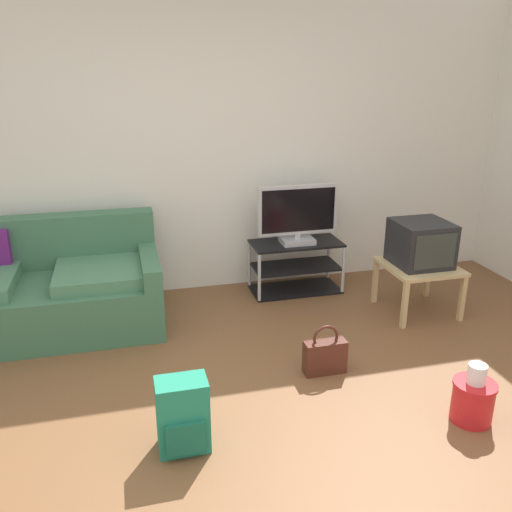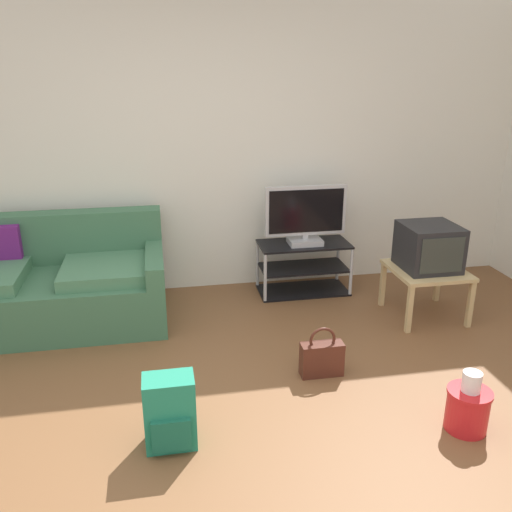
# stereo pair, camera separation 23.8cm
# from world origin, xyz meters

# --- Properties ---
(ground_plane) EXTENTS (9.00, 9.80, 0.02)m
(ground_plane) POSITION_xyz_m (0.00, 0.00, -0.01)
(ground_plane) COLOR brown
(wall_back) EXTENTS (9.00, 0.10, 2.70)m
(wall_back) POSITION_xyz_m (0.00, 2.45, 1.35)
(wall_back) COLOR silver
(wall_back) RESTS_ON ground_plane
(couch) EXTENTS (1.89, 0.93, 0.85)m
(couch) POSITION_xyz_m (-1.38, 1.88, 0.32)
(couch) COLOR #3D6B4C
(couch) RESTS_ON ground_plane
(tv_stand) EXTENTS (0.83, 0.40, 0.48)m
(tv_stand) POSITION_xyz_m (0.86, 2.10, 0.24)
(tv_stand) COLOR black
(tv_stand) RESTS_ON ground_plane
(flat_tv) EXTENTS (0.74, 0.22, 0.54)m
(flat_tv) POSITION_xyz_m (0.86, 2.08, 0.74)
(flat_tv) COLOR #B2B2B7
(flat_tv) RESTS_ON tv_stand
(side_table) EXTENTS (0.59, 0.59, 0.43)m
(side_table) POSITION_xyz_m (1.73, 1.40, 0.37)
(side_table) COLOR tan
(side_table) RESTS_ON ground_plane
(crt_tv) EXTENTS (0.44, 0.44, 0.37)m
(crt_tv) POSITION_xyz_m (1.73, 1.42, 0.61)
(crt_tv) COLOR #232326
(crt_tv) RESTS_ON side_table
(backpack) EXTENTS (0.28, 0.26, 0.43)m
(backpack) POSITION_xyz_m (-0.45, 0.12, 0.21)
(backpack) COLOR #238466
(backpack) RESTS_ON ground_plane
(handbag) EXTENTS (0.29, 0.11, 0.36)m
(handbag) POSITION_xyz_m (0.60, 0.67, 0.13)
(handbag) COLOR #4C2319
(handbag) RESTS_ON ground_plane
(cleaning_bucket) EXTENTS (0.26, 0.26, 0.38)m
(cleaning_bucket) POSITION_xyz_m (1.26, -0.06, 0.15)
(cleaning_bucket) COLOR red
(cleaning_bucket) RESTS_ON ground_plane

